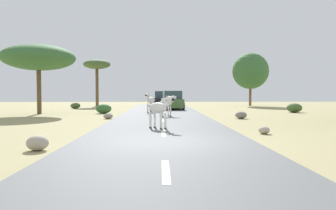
% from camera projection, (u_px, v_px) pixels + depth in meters
% --- Properties ---
extents(ground_plane, '(90.00, 90.00, 0.00)m').
position_uv_depth(ground_plane, '(172.00, 143.00, 10.60)').
color(ground_plane, '#998E60').
extents(road, '(6.00, 64.00, 0.05)m').
position_uv_depth(road, '(164.00, 142.00, 10.60)').
color(road, '#56595B').
rests_on(road, ground_plane).
extents(lane_markings, '(0.16, 56.00, 0.01)m').
position_uv_depth(lane_markings, '(164.00, 146.00, 9.60)').
color(lane_markings, silver).
rests_on(lane_markings, road).
extents(zebra_0, '(0.90, 1.58, 1.58)m').
position_uv_depth(zebra_0, '(151.00, 101.00, 25.88)').
color(zebra_0, silver).
rests_on(zebra_0, road).
extents(zebra_1, '(1.25, 1.28, 1.50)m').
position_uv_depth(zebra_1, '(159.00, 108.00, 14.29)').
color(zebra_1, silver).
rests_on(zebra_1, road).
extents(zebra_2, '(1.35, 1.02, 1.43)m').
position_uv_depth(zebra_2, '(167.00, 104.00, 21.54)').
color(zebra_2, silver).
rests_on(zebra_2, road).
extents(car_0, '(2.11, 4.39, 1.74)m').
position_uv_depth(car_0, '(162.00, 99.00, 39.00)').
color(car_0, black).
rests_on(car_0, road).
extents(car_1, '(2.25, 4.45, 1.74)m').
position_uv_depth(car_1, '(172.00, 101.00, 30.80)').
color(car_1, '#476B38').
rests_on(car_1, road).
extents(tree_0, '(4.38, 4.38, 6.43)m').
position_uv_depth(tree_0, '(250.00, 71.00, 39.42)').
color(tree_0, brown).
rests_on(tree_0, ground_plane).
extents(tree_1, '(3.23, 3.23, 5.58)m').
position_uv_depth(tree_1, '(97.00, 65.00, 38.88)').
color(tree_1, brown).
rests_on(tree_1, ground_plane).
extents(tree_5, '(5.46, 5.46, 5.23)m').
position_uv_depth(tree_5, '(39.00, 58.00, 24.51)').
color(tree_5, brown).
rests_on(tree_5, ground_plane).
extents(bush_0, '(1.25, 1.12, 0.75)m').
position_uv_depth(bush_0, '(294.00, 108.00, 26.50)').
color(bush_0, '#425B2D').
rests_on(bush_0, ground_plane).
extents(bush_2, '(1.21, 1.09, 0.73)m').
position_uv_depth(bush_2, '(104.00, 109.00, 25.27)').
color(bush_2, '#386633').
rests_on(bush_2, ground_plane).
extents(bush_3, '(0.98, 0.88, 0.59)m').
position_uv_depth(bush_3, '(75.00, 106.00, 32.72)').
color(bush_3, '#425B2D').
rests_on(bush_3, ground_plane).
extents(rock_0, '(0.62, 0.55, 0.44)m').
position_uv_depth(rock_0, '(37.00, 143.00, 9.19)').
color(rock_0, '#A89E8C').
rests_on(rock_0, ground_plane).
extents(rock_1, '(0.60, 0.52, 0.34)m').
position_uv_depth(rock_1, '(108.00, 116.00, 20.16)').
color(rock_1, gray).
rests_on(rock_1, ground_plane).
extents(rock_2, '(0.44, 0.45, 0.30)m').
position_uv_depth(rock_2, '(264.00, 130.00, 12.87)').
color(rock_2, '#A89E8C').
rests_on(rock_2, ground_plane).
extents(rock_3, '(0.72, 0.72, 0.45)m').
position_uv_depth(rock_3, '(241.00, 115.00, 20.29)').
color(rock_3, gray).
rests_on(rock_3, ground_plane).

